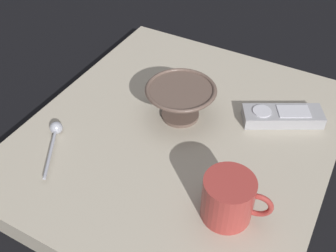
{
  "coord_description": "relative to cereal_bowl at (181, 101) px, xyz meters",
  "views": [
    {
      "loc": [
        0.26,
        -0.53,
        0.61
      ],
      "look_at": [
        -0.02,
        -0.02,
        0.07
      ],
      "focal_mm": 42.78,
      "sensor_mm": 36.0,
      "label": 1
    }
  ],
  "objects": [
    {
      "name": "teaspoon",
      "position": [
        -0.19,
        -0.18,
        -0.03
      ],
      "size": [
        0.08,
        0.13,
        0.03
      ],
      "color": "#A3A5B2",
      "rests_on": "table"
    },
    {
      "name": "coffee_mug",
      "position": [
        0.18,
        -0.18,
        0.0
      ],
      "size": [
        0.11,
        0.08,
        0.08
      ],
      "color": "#A53833",
      "rests_on": "table"
    },
    {
      "name": "tv_remote_near",
      "position": [
        0.19,
        0.09,
        -0.03
      ],
      "size": [
        0.17,
        0.13,
        0.03
      ],
      "color": "#9E9EA3",
      "rests_on": "table"
    },
    {
      "name": "table",
      "position": [
        0.02,
        -0.04,
        -0.07
      ],
      "size": [
        0.59,
        0.66,
        0.05
      ],
      "color": "#B7AD99",
      "rests_on": "ground"
    },
    {
      "name": "cereal_bowl",
      "position": [
        0.0,
        0.0,
        0.0
      ],
      "size": [
        0.15,
        0.15,
        0.07
      ],
      "color": "brown",
      "rests_on": "table"
    },
    {
      "name": "ground_plane",
      "position": [
        0.02,
        -0.04,
        -0.09
      ],
      "size": [
        6.0,
        6.0,
        0.0
      ],
      "primitive_type": "plane",
      "color": "black"
    }
  ]
}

